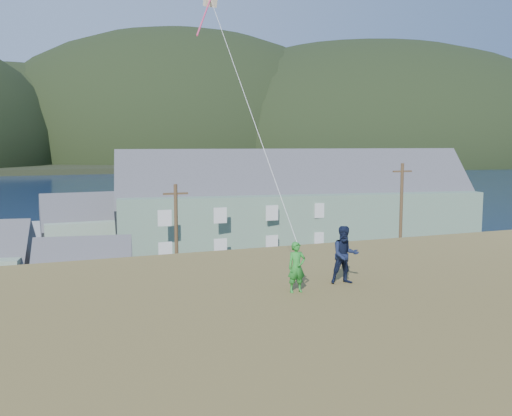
{
  "coord_description": "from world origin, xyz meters",
  "views": [
    {
      "loc": [
        -7.98,
        -33.82,
        11.53
      ],
      "look_at": [
        0.24,
        -12.23,
        8.8
      ],
      "focal_mm": 40.0,
      "sensor_mm": 36.0,
      "label": 1
    }
  ],
  "objects_px": {
    "wharf": "(59,231)",
    "kite_flyer_navy": "(345,255)",
    "shed_white": "(83,271)",
    "kite_flyer_green": "(297,267)",
    "shed_palegreen_far": "(98,225)",
    "lodge": "(297,204)"
  },
  "relations": [
    {
      "from": "kite_flyer_navy",
      "to": "shed_white",
      "type": "bearing_deg",
      "value": 113.11
    },
    {
      "from": "wharf",
      "to": "kite_flyer_navy",
      "type": "xyz_separation_m",
      "value": [
        6.6,
        -58.89,
        7.63
      ]
    },
    {
      "from": "wharf",
      "to": "lodge",
      "type": "distance_m",
      "value": 31.02
    },
    {
      "from": "lodge",
      "to": "kite_flyer_green",
      "type": "distance_m",
      "value": 43.04
    },
    {
      "from": "wharf",
      "to": "kite_flyer_navy",
      "type": "relative_size",
      "value": 14.72
    },
    {
      "from": "shed_palegreen_far",
      "to": "kite_flyer_green",
      "type": "xyz_separation_m",
      "value": [
        1.34,
        -46.09,
        5.06
      ]
    },
    {
      "from": "kite_flyer_green",
      "to": "kite_flyer_navy",
      "type": "xyz_separation_m",
      "value": [
        1.8,
        0.4,
        0.15
      ]
    },
    {
      "from": "lodge",
      "to": "shed_white",
      "type": "height_order",
      "value": "lodge"
    },
    {
      "from": "wharf",
      "to": "shed_palegreen_far",
      "type": "bearing_deg",
      "value": -75.31
    },
    {
      "from": "wharf",
      "to": "shed_palegreen_far",
      "type": "distance_m",
      "value": 13.86
    },
    {
      "from": "shed_white",
      "to": "kite_flyer_navy",
      "type": "bearing_deg",
      "value": -68.56
    },
    {
      "from": "kite_flyer_green",
      "to": "kite_flyer_navy",
      "type": "relative_size",
      "value": 0.83
    },
    {
      "from": "shed_palegreen_far",
      "to": "wharf",
      "type": "bearing_deg",
      "value": 103.02
    },
    {
      "from": "lodge",
      "to": "kite_flyer_navy",
      "type": "height_order",
      "value": "lodge"
    },
    {
      "from": "lodge",
      "to": "shed_palegreen_far",
      "type": "xyz_separation_m",
      "value": [
        -19.49,
        7.18,
        -2.09
      ]
    },
    {
      "from": "shed_white",
      "to": "kite_flyer_green",
      "type": "distance_m",
      "value": 28.55
    },
    {
      "from": "wharf",
      "to": "kite_flyer_green",
      "type": "height_order",
      "value": "kite_flyer_green"
    },
    {
      "from": "shed_palegreen_far",
      "to": "kite_flyer_green",
      "type": "bearing_deg",
      "value": -90.0
    },
    {
      "from": "wharf",
      "to": "kite_flyer_green",
      "type": "distance_m",
      "value": 59.95
    },
    {
      "from": "shed_palegreen_far",
      "to": "kite_flyer_green",
      "type": "height_order",
      "value": "kite_flyer_green"
    },
    {
      "from": "lodge",
      "to": "kite_flyer_navy",
      "type": "bearing_deg",
      "value": -104.16
    },
    {
      "from": "lodge",
      "to": "shed_white",
      "type": "xyz_separation_m",
      "value": [
        -22.26,
        -11.26,
        -2.82
      ]
    }
  ]
}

